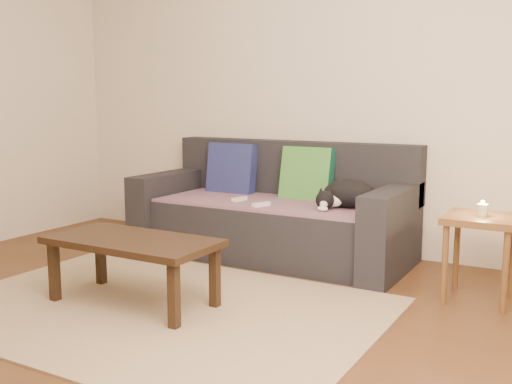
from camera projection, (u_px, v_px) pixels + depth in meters
The scene contains 13 objects.
ground at pixel (141, 317), 3.33m from camera, with size 4.50×4.50×0.00m, color brown.
back_wall at pixel (300, 87), 4.84m from camera, with size 4.50×0.04×2.60m, color beige.
sofa at pixel (274, 216), 4.63m from camera, with size 2.10×0.94×0.87m.
throw_blanket at pixel (269, 202), 4.53m from camera, with size 1.66×0.74×0.02m, color #422B50.
cushion_navy at pixel (232, 169), 4.97m from camera, with size 0.42×0.11×0.42m, color #161047.
cushion_green at pixel (307, 174), 4.63m from camera, with size 0.41×0.10×0.41m, color #0C513F.
cat at pixel (347, 194), 4.23m from camera, with size 0.48×0.45×0.20m.
wii_remote_a at pixel (239, 199), 4.52m from camera, with size 0.15×0.04×0.03m, color white.
wii_remote_b at pixel (261, 204), 4.29m from camera, with size 0.15×0.04×0.03m, color white.
side_table at pixel (481, 231), 3.55m from camera, with size 0.42×0.42×0.52m.
candle at pixel (482, 210), 3.53m from camera, with size 0.06×0.06×0.09m.
rug at pixel (158, 308), 3.45m from camera, with size 2.50×1.80×0.01m, color tan.
coffee_table at pixel (132, 247), 3.48m from camera, with size 1.01×0.51×0.40m.
Camera 1 is at (2.14, -2.44, 1.19)m, focal length 42.00 mm.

